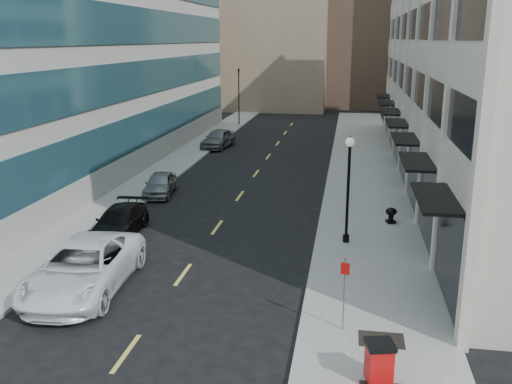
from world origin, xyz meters
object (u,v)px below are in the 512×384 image
(sign_post, at_px, (345,284))
(car_grey_sedan, at_px, (218,139))
(trash_bin, at_px, (379,361))
(car_black_pickup, at_px, (119,222))
(car_silver_sedan, at_px, (160,184))
(traffic_signal, at_px, (239,72))
(car_white_van, at_px, (84,267))
(urn_planter, at_px, (391,214))
(lamppost, at_px, (348,180))

(sign_post, bearing_deg, car_grey_sedan, 125.78)
(trash_bin, bearing_deg, sign_post, 96.36)
(car_black_pickup, height_order, trash_bin, car_black_pickup)
(car_silver_sedan, distance_m, car_grey_sedan, 15.57)
(traffic_signal, relative_size, sign_post, 2.86)
(car_white_van, relative_size, sign_post, 2.70)
(car_black_pickup, bearing_deg, car_silver_sedan, 90.22)
(car_black_pickup, bearing_deg, sign_post, -39.09)
(car_silver_sedan, height_order, trash_bin, car_silver_sedan)
(car_silver_sedan, distance_m, trash_bin, 21.68)
(sign_post, bearing_deg, urn_planter, 94.84)
(trash_bin, height_order, sign_post, sign_post)
(traffic_signal, xyz_separation_m, car_grey_sedan, (0.70, -13.00, -4.91))
(traffic_signal, relative_size, urn_planter, 8.91)
(car_black_pickup, height_order, lamppost, lamppost)
(sign_post, distance_m, urn_planter, 11.68)
(lamppost, distance_m, sign_post, 8.32)
(car_black_pickup, distance_m, urn_planter, 13.44)
(traffic_signal, bearing_deg, car_silver_sedan, -88.55)
(car_black_pickup, bearing_deg, urn_planter, 12.68)
(trash_bin, bearing_deg, car_black_pickup, 124.83)
(traffic_signal, bearing_deg, car_grey_sedan, -86.92)
(urn_planter, bearing_deg, sign_post, -100.90)
(traffic_signal, height_order, trash_bin, traffic_signal)
(lamppost, distance_m, urn_planter, 4.59)
(sign_post, bearing_deg, trash_bin, -54.63)
(car_black_pickup, relative_size, urn_planter, 6.04)
(trash_bin, height_order, urn_planter, trash_bin)
(urn_planter, bearing_deg, car_white_van, -140.53)
(car_black_pickup, relative_size, car_silver_sedan, 1.18)
(car_grey_sedan, xyz_separation_m, lamppost, (11.20, -22.49, 2.25))
(car_grey_sedan, bearing_deg, car_black_pickup, -81.18)
(car_grey_sedan, xyz_separation_m, sign_post, (11.20, -30.70, 0.91))
(car_silver_sedan, height_order, car_grey_sedan, car_grey_sedan)
(car_grey_sedan, bearing_deg, urn_planter, -47.59)
(car_black_pickup, distance_m, trash_bin, 15.74)
(traffic_signal, distance_m, urn_planter, 35.59)
(lamppost, bearing_deg, traffic_signal, 108.54)
(car_grey_sedan, xyz_separation_m, trash_bin, (12.20, -33.50, -0.02))
(traffic_signal, relative_size, car_white_van, 1.06)
(car_white_van, xyz_separation_m, trash_bin, (10.60, -4.50, -0.12))
(car_grey_sedan, distance_m, sign_post, 32.70)
(car_grey_sedan, relative_size, urn_planter, 6.07)
(car_grey_sedan, bearing_deg, car_white_van, -79.23)
(lamppost, bearing_deg, car_white_van, -145.86)
(car_grey_sedan, height_order, sign_post, sign_post)
(car_silver_sedan, relative_size, sign_post, 1.65)
(urn_planter, bearing_deg, car_grey_sedan, 124.80)
(urn_planter, bearing_deg, trash_bin, -94.83)
(urn_planter, bearing_deg, traffic_signal, 113.59)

